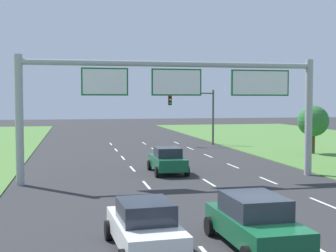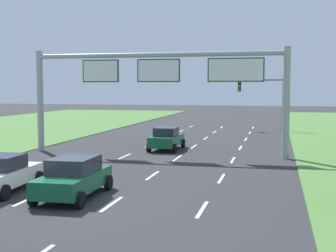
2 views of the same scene
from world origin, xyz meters
name	(u,v)px [view 1 (image 1 of 2)]	position (x,y,z in m)	size (l,w,h in m)	color
lane_dashes_inner_left	(156,196)	(-1.75, 9.00, 0.00)	(0.14, 56.40, 0.01)	white
lane_dashes_inner_right	(226,193)	(1.75, 9.00, 0.00)	(0.14, 56.40, 0.01)	white
lane_dashes_slip	(292,190)	(5.25, 9.00, 0.00)	(0.14, 56.40, 0.01)	white
car_lead_silver	(145,226)	(-3.52, 0.98, 0.79)	(2.20, 4.23, 1.58)	white
car_mid_lane	(255,221)	(-0.14, 0.71, 0.83)	(2.20, 4.39, 1.64)	#145633
car_far_ahead	(167,160)	(0.16, 15.75, 0.81)	(2.05, 4.08, 1.62)	#145633
sign_gantry	(178,93)	(0.30, 13.32, 4.95)	(17.24, 0.44, 7.00)	#9EA0A5
traffic_light_mast	(195,107)	(6.50, 33.05, 3.87)	(4.76, 0.49, 5.60)	#47494F
roadside_tree_far	(313,121)	(14.21, 23.33, 2.78)	(2.61, 2.61, 4.11)	#513823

